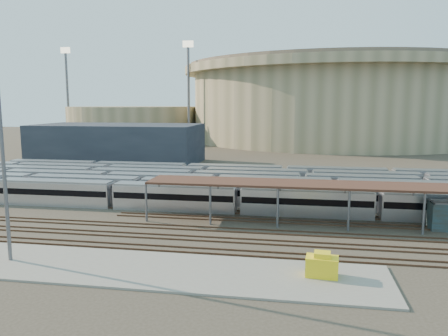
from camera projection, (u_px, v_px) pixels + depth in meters
ground at (204, 227)px, 54.92m from camera, size 420.00×420.00×0.00m
apron at (118, 267)px, 41.12m from camera, size 50.00×9.00×0.20m
subway_trains at (232, 186)px, 72.54m from camera, size 127.53×23.90×3.60m
inspection_shed at (383, 188)px, 54.37m from camera, size 60.30×6.00×5.30m
empty_tracks at (194, 238)px, 50.03m from camera, size 170.00×9.62×0.18m
stadium at (332, 101)px, 184.73m from camera, size 124.00×124.00×32.50m
secondary_arena at (134, 123)px, 190.71m from camera, size 56.00×56.00×14.00m
service_building at (118, 144)px, 113.69m from camera, size 42.00×20.00×10.00m
floodlight_0 at (189, 89)px, 164.15m from camera, size 4.00×1.00×38.40m
floodlight_1 at (67, 91)px, 183.17m from camera, size 4.00×1.00×38.40m
floodlight_3 at (255, 92)px, 209.51m from camera, size 4.00×1.00×38.40m
yard_light_pole at (2, 141)px, 41.14m from camera, size 0.82×0.36×23.20m
yellow_equipment at (322, 266)px, 38.69m from camera, size 2.96×2.00×1.76m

